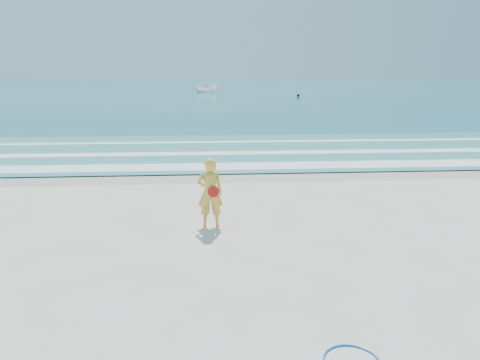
{
  "coord_description": "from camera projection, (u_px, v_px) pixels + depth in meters",
  "views": [
    {
      "loc": [
        -0.23,
        -7.41,
        3.72
      ],
      "look_at": [
        0.59,
        4.0,
        1.0
      ],
      "focal_mm": 35.0,
      "sensor_mm": 36.0,
      "label": 1
    }
  ],
  "objects": [
    {
      "name": "ground",
      "position": [
        223.0,
        290.0,
        8.06
      ],
      "size": [
        400.0,
        400.0,
        0.0
      ],
      "primitive_type": "plane",
      "color": "silver",
      "rests_on": "ground"
    },
    {
      "name": "wet_sand",
      "position": [
        214.0,
        175.0,
        16.8
      ],
      "size": [
        400.0,
        2.4,
        0.0
      ],
      "primitive_type": "cube",
      "color": "#B2A893",
      "rests_on": "ground"
    },
    {
      "name": "ocean",
      "position": [
        207.0,
        85.0,
        109.94
      ],
      "size": [
        400.0,
        190.0,
        0.04
      ],
      "primitive_type": "cube",
      "color": "#19727F",
      "rests_on": "ground"
    },
    {
      "name": "shallow",
      "position": [
        212.0,
        150.0,
        21.64
      ],
      "size": [
        400.0,
        10.0,
        0.01
      ],
      "primitive_type": "cube",
      "color": "#59B7AD",
      "rests_on": "ocean"
    },
    {
      "name": "foam_near",
      "position": [
        213.0,
        166.0,
        18.05
      ],
      "size": [
        400.0,
        1.4,
        0.01
      ],
      "primitive_type": "cube",
      "color": "white",
      "rests_on": "shallow"
    },
    {
      "name": "foam_mid",
      "position": [
        212.0,
        153.0,
        20.86
      ],
      "size": [
        400.0,
        0.9,
        0.01
      ],
      "primitive_type": "cube",
      "color": "white",
      "rests_on": "shallow"
    },
    {
      "name": "foam_far",
      "position": [
        211.0,
        142.0,
        24.06
      ],
      "size": [
        400.0,
        0.6,
        0.01
      ],
      "primitive_type": "cube",
      "color": "white",
      "rests_on": "shallow"
    },
    {
      "name": "boat",
      "position": [
        207.0,
        88.0,
        74.8
      ],
      "size": [
        4.03,
        1.62,
        1.54
      ],
      "primitive_type": "imported",
      "rotation": [
        0.0,
        0.0,
        1.54
      ],
      "color": "white",
      "rests_on": "ocean"
    },
    {
      "name": "buoy",
      "position": [
        298.0,
        95.0,
        63.03
      ],
      "size": [
        0.4,
        0.4,
        0.4
      ],
      "primitive_type": "sphere",
      "color": "black",
      "rests_on": "ocean"
    },
    {
      "name": "woman",
      "position": [
        210.0,
        193.0,
        11.19
      ],
      "size": [
        0.62,
        0.43,
        1.67
      ],
      "color": "gold",
      "rests_on": "ground"
    }
  ]
}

